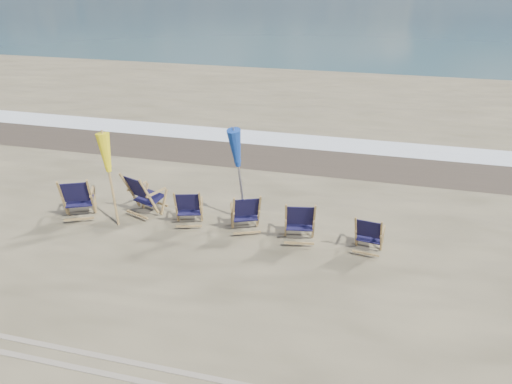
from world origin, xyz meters
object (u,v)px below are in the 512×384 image
at_px(beach_chair_5, 381,238).
at_px(beach_chair_3, 259,213).
at_px(beach_chair_0, 91,198).
at_px(umbrella_blue, 240,151).
at_px(umbrella_yellow, 108,158).
at_px(beach_chair_1, 149,199).
at_px(beach_chair_2, 201,208).
at_px(beach_chair_4, 314,223).

bearing_deg(beach_chair_5, beach_chair_3, -0.25).
bearing_deg(beach_chair_0, umbrella_blue, 166.51).
height_order(beach_chair_5, umbrella_yellow, umbrella_yellow).
distance_m(beach_chair_1, beach_chair_2, 1.23).
distance_m(beach_chair_3, beach_chair_4, 1.23).
relative_size(beach_chair_4, umbrella_yellow, 0.50).
bearing_deg(beach_chair_4, beach_chair_1, -12.48).
distance_m(beach_chair_0, beach_chair_5, 6.39).
xyz_separation_m(beach_chair_4, umbrella_yellow, (-4.47, -0.14, 1.04)).
xyz_separation_m(beach_chair_5, umbrella_yellow, (-5.83, -0.01, 1.11)).
distance_m(beach_chair_0, beach_chair_1, 1.32).
relative_size(beach_chair_5, umbrella_yellow, 0.43).
relative_size(beach_chair_1, beach_chair_2, 1.15).
distance_m(beach_chair_2, umbrella_yellow, 2.25).
distance_m(beach_chair_0, beach_chair_4, 5.04).
relative_size(umbrella_yellow, umbrella_blue, 0.91).
relative_size(beach_chair_3, umbrella_blue, 0.43).
bearing_deg(beach_chair_2, beach_chair_1, -17.70).
distance_m(beach_chair_3, umbrella_blue, 1.39).
bearing_deg(beach_chair_5, beach_chair_1, 4.10).
distance_m(umbrella_yellow, umbrella_blue, 2.84).
distance_m(beach_chair_4, umbrella_yellow, 4.59).
relative_size(beach_chair_0, beach_chair_2, 1.14).
relative_size(beach_chair_1, umbrella_blue, 0.49).
bearing_deg(beach_chair_5, umbrella_yellow, 7.39).
distance_m(beach_chair_0, beach_chair_2, 2.53).
bearing_deg(beach_chair_1, umbrella_blue, -148.80).
bearing_deg(umbrella_yellow, beach_chair_1, 22.11).
distance_m(beach_chair_2, beach_chair_3, 1.31).
bearing_deg(beach_chair_5, beach_chair_2, 3.34).
height_order(beach_chair_0, umbrella_blue, umbrella_blue).
distance_m(beach_chair_1, beach_chair_4, 3.75).
distance_m(beach_chair_3, umbrella_yellow, 3.45).
xyz_separation_m(umbrella_yellow, umbrella_blue, (2.75, 0.68, 0.18)).
xyz_separation_m(beach_chair_2, umbrella_yellow, (-1.95, -0.28, 1.08)).
distance_m(beach_chair_2, beach_chair_4, 2.52).
bearing_deg(beach_chair_4, beach_chair_3, -19.86).
bearing_deg(beach_chair_1, beach_chair_4, -161.86).
bearing_deg(beach_chair_3, beach_chair_2, -19.80).
height_order(beach_chair_2, beach_chair_5, beach_chair_2).
relative_size(beach_chair_2, umbrella_yellow, 0.46).
distance_m(beach_chair_1, umbrella_yellow, 1.28).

